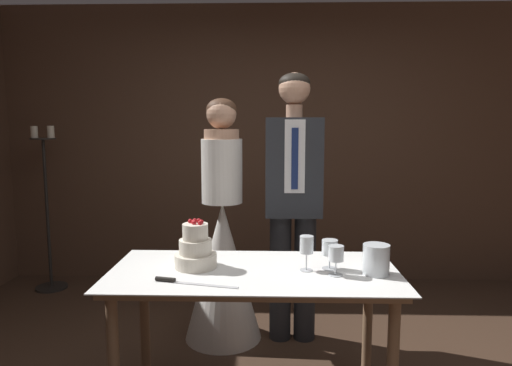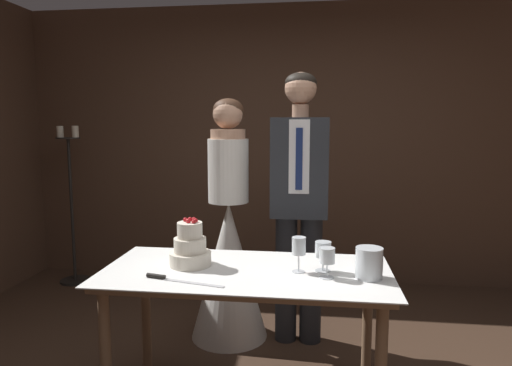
{
  "view_description": "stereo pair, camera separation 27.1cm",
  "coord_description": "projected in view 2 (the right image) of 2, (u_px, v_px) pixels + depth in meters",
  "views": [
    {
      "loc": [
        -0.04,
        -2.06,
        1.51
      ],
      "look_at": [
        -0.12,
        0.64,
        1.16
      ],
      "focal_mm": 32.0,
      "sensor_mm": 36.0,
      "label": 1
    },
    {
      "loc": [
        0.23,
        -2.03,
        1.51
      ],
      "look_at": [
        -0.12,
        0.64,
        1.16
      ],
      "focal_mm": 32.0,
      "sensor_mm": 36.0,
      "label": 2
    }
  ],
  "objects": [
    {
      "name": "wine_glass_middle",
      "position": [
        299.0,
        248.0,
        2.32
      ],
      "size": [
        0.07,
        0.07,
        0.18
      ],
      "color": "silver",
      "rests_on": "cake_table"
    },
    {
      "name": "tiered_cake",
      "position": [
        190.0,
        248.0,
        2.44
      ],
      "size": [
        0.22,
        0.22,
        0.26
      ],
      "color": "silver",
      "rests_on": "cake_table"
    },
    {
      "name": "wine_glass_near",
      "position": [
        323.0,
        251.0,
        2.34
      ],
      "size": [
        0.08,
        0.08,
        0.16
      ],
      "color": "silver",
      "rests_on": "cake_table"
    },
    {
      "name": "candle_stand",
      "position": [
        72.0,
        213.0,
        4.33
      ],
      "size": [
        0.28,
        0.28,
        1.5
      ],
      "color": "black",
      "rests_on": "ground_plane"
    },
    {
      "name": "bride",
      "position": [
        229.0,
        252.0,
        3.21
      ],
      "size": [
        0.54,
        0.54,
        1.69
      ],
      "color": "white",
      "rests_on": "ground_plane"
    },
    {
      "name": "wall_back",
      "position": [
        291.0,
        145.0,
        4.39
      ],
      "size": [
        5.36,
        0.12,
        2.62
      ],
      "primitive_type": "cube",
      "color": "#513828",
      "rests_on": "ground_plane"
    },
    {
      "name": "hurricane_candle",
      "position": [
        369.0,
        264.0,
        2.24
      ],
      "size": [
        0.13,
        0.13,
        0.15
      ],
      "color": "silver",
      "rests_on": "cake_table"
    },
    {
      "name": "cake_knife",
      "position": [
        170.0,
        279.0,
        2.22
      ],
      "size": [
        0.41,
        0.11,
        0.02
      ],
      "rotation": [
        0.0,
        0.0,
        -0.22
      ],
      "color": "silver",
      "rests_on": "cake_table"
    },
    {
      "name": "cake_table",
      "position": [
        246.0,
        287.0,
        2.38
      ],
      "size": [
        1.5,
        0.72,
        0.76
      ],
      "color": "#8E6B4C",
      "rests_on": "ground_plane"
    },
    {
      "name": "wine_glass_far",
      "position": [
        327.0,
        256.0,
        2.24
      ],
      "size": [
        0.08,
        0.08,
        0.15
      ],
      "color": "silver",
      "rests_on": "cake_table"
    },
    {
      "name": "groom",
      "position": [
        299.0,
        195.0,
        3.09
      ],
      "size": [
        0.38,
        0.25,
        1.85
      ],
      "color": "#282B30",
      "rests_on": "ground_plane"
    }
  ]
}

